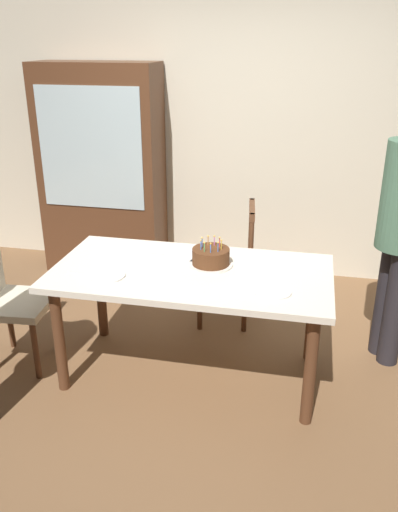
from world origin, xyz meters
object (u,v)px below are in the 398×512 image
at_px(birthday_cake, 211,257).
at_px(plate_near_celebrant, 107,276).
at_px(plate_far_side, 185,256).
at_px(plate_near_guest, 272,291).
at_px(chair_upholstered, 3,292).
at_px(chair_spindle_back, 228,267).
at_px(dining_table, 191,283).
at_px(china_cabinet, 102,171).

relative_size(birthday_cake, plate_near_celebrant, 1.27).
bearing_deg(plate_far_side, plate_near_guest, -33.26).
distance_m(birthday_cake, plate_near_guest, 0.51).
xyz_separation_m(plate_near_guest, chair_upholstered, (-1.77, 0.08, -0.23)).
relative_size(chair_spindle_back, chair_upholstered, 1.00).
xyz_separation_m(dining_table, chair_spindle_back, (0.11, 0.76, -0.20)).
bearing_deg(plate_near_guest, chair_spindle_back, 112.98).
xyz_separation_m(plate_far_side, chair_upholstered, (-1.17, -0.32, -0.23)).
height_order(plate_far_side, china_cabinet, china_cabinet).
height_order(plate_near_celebrant, plate_near_guest, same).
xyz_separation_m(plate_near_celebrant, chair_spindle_back, (0.59, 0.96, -0.30)).
height_order(plate_near_celebrant, chair_spindle_back, chair_spindle_back).
relative_size(birthday_cake, plate_near_guest, 1.27).
xyz_separation_m(chair_spindle_back, china_cabinet, (-1.31, 0.79, 0.49)).
relative_size(plate_far_side, chair_spindle_back, 0.23).
xyz_separation_m(plate_near_guest, china_cabinet, (-1.72, 1.76, 0.19)).
distance_m(dining_table, chair_upholstered, 1.27).
xyz_separation_m(birthday_cake, chair_upholstered, (-1.36, -0.22, -0.28)).
height_order(birthday_cake, chair_upholstered, chair_upholstered).
bearing_deg(chair_upholstered, plate_far_side, 15.40).
relative_size(chair_upholstered, china_cabinet, 0.50).
bearing_deg(dining_table, birthday_cake, 42.99).
bearing_deg(plate_near_celebrant, china_cabinet, 112.39).
bearing_deg(birthday_cake, china_cabinet, 131.78).
bearing_deg(plate_near_guest, plate_near_celebrant, 180.00).
relative_size(chair_spindle_back, china_cabinet, 0.50).
bearing_deg(plate_near_guest, china_cabinet, 134.36).
bearing_deg(plate_near_guest, birthday_cake, 144.34).
height_order(chair_upholstered, china_cabinet, china_cabinet).
height_order(dining_table, china_cabinet, china_cabinet).
distance_m(dining_table, plate_near_celebrant, 0.52).
bearing_deg(china_cabinet, birthday_cake, -48.22).
bearing_deg(plate_near_celebrant, plate_far_side, 45.57).
relative_size(plate_near_celebrant, plate_far_side, 1.00).
bearing_deg(china_cabinet, plate_near_celebrant, -67.61).
xyz_separation_m(chair_upholstered, china_cabinet, (0.05, 1.68, 0.42)).
bearing_deg(china_cabinet, plate_far_side, -50.70).
height_order(birthday_cake, chair_spindle_back, chair_spindle_back).
bearing_deg(chair_spindle_back, china_cabinet, 148.79).
bearing_deg(birthday_cake, plate_near_celebrant, -152.95).
relative_size(dining_table, plate_near_guest, 7.86).
distance_m(birthday_cake, plate_far_side, 0.22).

